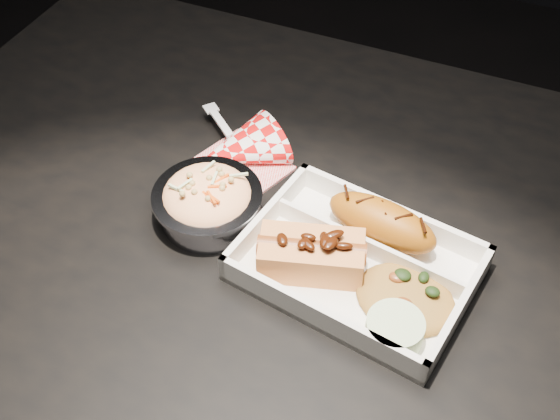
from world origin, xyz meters
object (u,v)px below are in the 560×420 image
object	(u,v)px
fried_pastry	(382,222)
dining_table	(315,282)
food_tray	(357,267)
napkin_fork	(238,150)
hotdog	(311,253)
foil_coleslaw_cup	(208,200)

from	to	relation	value
fried_pastry	dining_table	bearing A→B (deg)	-163.15
food_tray	napkin_fork	xyz separation A→B (m)	(-0.20, 0.12, 0.01)
napkin_fork	hotdog	bearing A→B (deg)	-1.65
dining_table	food_tray	distance (m)	0.12
napkin_fork	fried_pastry	bearing A→B (deg)	23.18
dining_table	foil_coleslaw_cup	world-z (taller)	foil_coleslaw_cup
food_tray	foil_coleslaw_cup	world-z (taller)	foil_coleslaw_cup
hotdog	napkin_fork	xyz separation A→B (m)	(-0.16, 0.14, -0.02)
food_tray	hotdog	bearing A→B (deg)	-149.23
dining_table	napkin_fork	bearing A→B (deg)	150.00
fried_pastry	foil_coleslaw_cup	size ratio (longest dim) A/B	1.03
dining_table	food_tray	bearing A→B (deg)	-29.19
dining_table	hotdog	bearing A→B (deg)	-77.73
dining_table	fried_pastry	bearing A→B (deg)	16.85
dining_table	napkin_fork	size ratio (longest dim) A/B	7.53
fried_pastry	napkin_fork	xyz separation A→B (m)	(-0.21, 0.06, -0.02)
food_tray	foil_coleslaw_cup	bearing A→B (deg)	-173.51
foil_coleslaw_cup	hotdog	bearing A→B (deg)	-11.08
dining_table	napkin_fork	xyz separation A→B (m)	(-0.14, 0.08, 0.11)
food_tray	hotdog	size ratio (longest dim) A/B	2.16
fried_pastry	hotdog	size ratio (longest dim) A/B	1.06
food_tray	napkin_fork	size ratio (longest dim) A/B	1.73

